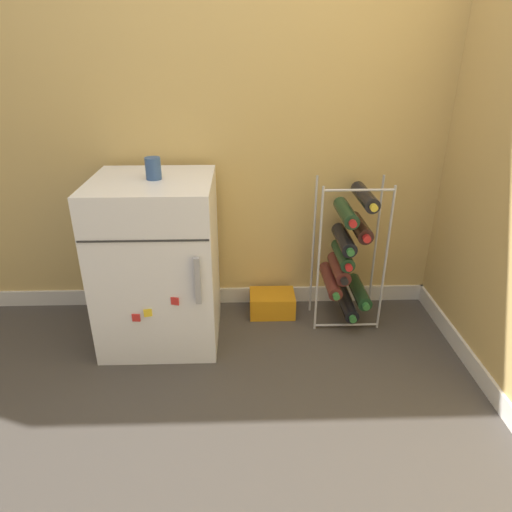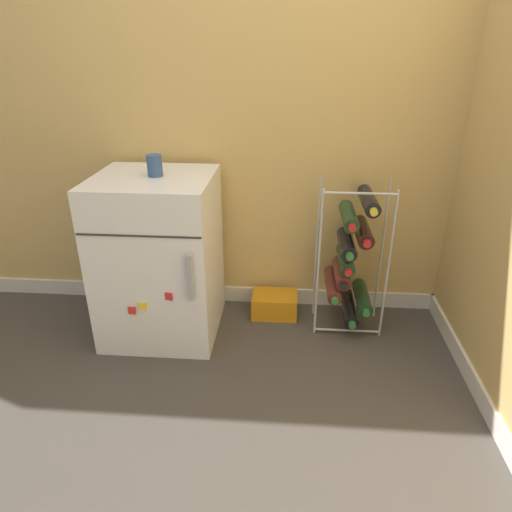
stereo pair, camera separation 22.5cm
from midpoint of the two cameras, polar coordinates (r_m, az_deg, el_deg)
name	(u,v)px [view 1 (the left image)]	position (r m, az deg, el deg)	size (l,w,h in m)	color
ground_plane	(276,381)	(2.09, -0.69, -15.47)	(14.00, 14.00, 0.00)	#423D38
wall_back	(270,71)	(2.32, -1.25, 22.09)	(6.80, 0.07, 2.50)	tan
mini_fridge	(159,262)	(2.26, -14.90, -0.77)	(0.55, 0.55, 0.81)	white
wine_rack	(348,254)	(2.34, 8.76, 0.16)	(0.34, 0.33, 0.77)	#B2B2B7
soda_box	(272,303)	(2.52, -0.54, -6.00)	(0.24, 0.18, 0.12)	orange
fridge_top_cup	(153,168)	(2.11, -15.78, 10.45)	(0.07, 0.07, 0.10)	#335184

